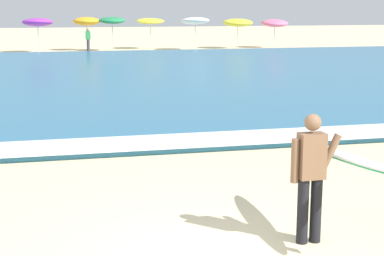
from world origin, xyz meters
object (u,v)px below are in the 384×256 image
(beach_umbrella_8, at_px, (275,23))
(beachgoer_near_row_left, at_px, (88,39))
(beach_umbrella_3, at_px, (87,21))
(surfer_with_board, at_px, (330,165))
(beach_umbrella_5, at_px, (150,21))
(beach_umbrella_7, at_px, (238,23))
(beach_umbrella_6, at_px, (195,21))
(beach_umbrella_2, at_px, (38,22))
(beach_umbrella_4, at_px, (112,20))

(beach_umbrella_8, height_order, beachgoer_near_row_left, beach_umbrella_8)
(beach_umbrella_3, relative_size, beachgoer_near_row_left, 1.44)
(surfer_with_board, relative_size, beach_umbrella_5, 1.21)
(surfer_with_board, height_order, beach_umbrella_7, beach_umbrella_7)
(surfer_with_board, bearing_deg, beach_umbrella_6, 79.45)
(beach_umbrella_3, bearing_deg, beach_umbrella_2, -159.37)
(beach_umbrella_8, relative_size, beachgoer_near_row_left, 1.35)
(beach_umbrella_6, xyz_separation_m, beach_umbrella_8, (6.14, 0.94, -0.22))
(beach_umbrella_5, bearing_deg, beachgoer_near_row_left, -157.01)
(beach_umbrella_2, height_order, beach_umbrella_8, beach_umbrella_2)
(beach_umbrella_6, bearing_deg, beach_umbrella_3, 170.53)
(beachgoer_near_row_left, bearing_deg, beach_umbrella_4, 15.01)
(beach_umbrella_2, bearing_deg, beach_umbrella_6, -0.04)
(beach_umbrella_6, height_order, beach_umbrella_8, beach_umbrella_6)
(beach_umbrella_3, height_order, beach_umbrella_6, beach_umbrella_6)
(beach_umbrella_6, height_order, beach_umbrella_7, beach_umbrella_6)
(beach_umbrella_7, relative_size, beach_umbrella_8, 1.02)
(beach_umbrella_2, relative_size, beach_umbrella_6, 0.99)
(beach_umbrella_2, height_order, beach_umbrella_7, beach_umbrella_2)
(beach_umbrella_2, distance_m, beachgoer_near_row_left, 3.38)
(beach_umbrella_5, relative_size, beach_umbrella_6, 0.96)
(beach_umbrella_6, bearing_deg, beachgoer_near_row_left, -179.16)
(beach_umbrella_3, height_order, beach_umbrella_8, beach_umbrella_3)
(surfer_with_board, xyz_separation_m, beach_umbrella_5, (3.52, 35.87, 0.93))
(beach_umbrella_2, bearing_deg, beach_umbrella_5, 13.11)
(beach_umbrella_4, height_order, beachgoer_near_row_left, beach_umbrella_4)
(surfer_with_board, xyz_separation_m, beach_umbrella_2, (-4.14, 34.08, 0.95))
(beach_umbrella_3, height_order, beach_umbrella_4, beach_umbrella_4)
(surfer_with_board, height_order, beach_umbrella_2, beach_umbrella_2)
(beach_umbrella_6, bearing_deg, surfer_with_board, -100.55)
(surfer_with_board, relative_size, beach_umbrella_8, 1.26)
(beach_umbrella_3, distance_m, beachgoer_near_row_left, 1.75)
(beach_umbrella_7, bearing_deg, beachgoer_near_row_left, -174.55)
(beach_umbrella_8, bearing_deg, beachgoer_near_row_left, -175.54)
(beach_umbrella_3, xyz_separation_m, beach_umbrella_6, (7.28, -1.21, 0.02))
(beach_umbrella_4, bearing_deg, beachgoer_near_row_left, -164.99)
(beach_umbrella_2, height_order, beachgoer_near_row_left, beach_umbrella_2)
(beach_umbrella_3, xyz_separation_m, beachgoer_near_row_left, (-0.02, -1.32, -1.15))
(beach_umbrella_8, bearing_deg, beach_umbrella_6, -171.28)
(beach_umbrella_2, distance_m, beach_umbrella_4, 4.86)
(beach_umbrella_2, distance_m, beach_umbrella_6, 10.48)
(surfer_with_board, relative_size, beachgoer_near_row_left, 1.70)
(surfer_with_board, height_order, beach_umbrella_4, beach_umbrella_4)
(beach_umbrella_4, bearing_deg, surfer_with_board, -91.19)
(beach_umbrella_4, relative_size, beach_umbrella_8, 1.09)
(beach_umbrella_2, relative_size, beach_umbrella_7, 1.06)
(surfer_with_board, bearing_deg, beach_umbrella_3, 91.51)
(beach_umbrella_4, distance_m, beach_umbrella_5, 3.16)
(beach_umbrella_5, xyz_separation_m, beachgoer_near_row_left, (-4.48, -1.90, -1.12))
(beach_umbrella_2, xyz_separation_m, beach_umbrella_3, (3.20, 1.21, 0.01))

